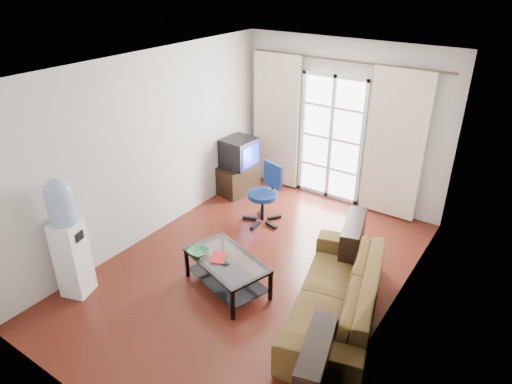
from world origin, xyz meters
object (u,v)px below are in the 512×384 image
crt_tv (238,152)px  task_chair (264,205)px  coffee_table (227,269)px  water_cooler (68,236)px  sofa (337,293)px  tv_stand (238,179)px

crt_tv → task_chair: (0.96, -0.62, -0.48)m
crt_tv → coffee_table: bearing=-53.5°
coffee_table → water_cooler: size_ratio=0.78×
coffee_table → crt_tv: size_ratio=2.12×
coffee_table → crt_tv: 2.77m
sofa → water_cooler: water_cooler is taller
coffee_table → crt_tv: crt_tv is taller
tv_stand → water_cooler: 3.42m
crt_tv → water_cooler: water_cooler is taller
tv_stand → task_chair: size_ratio=0.73×
sofa → crt_tv: bearing=-139.7°
coffee_table → task_chair: task_chair is taller
sofa → coffee_table: (-1.36, -0.31, -0.04)m
tv_stand → water_cooler: (-0.01, -3.37, 0.57)m
crt_tv → water_cooler: 3.40m
sofa → tv_stand: 3.46m
tv_stand → coffee_table: bearing=-47.0°
crt_tv → water_cooler: bearing=-86.9°
tv_stand → crt_tv: (-0.00, 0.03, 0.51)m
sofa → water_cooler: 3.24m
tv_stand → crt_tv: bearing=102.4°
sofa → tv_stand: bearing=-139.3°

